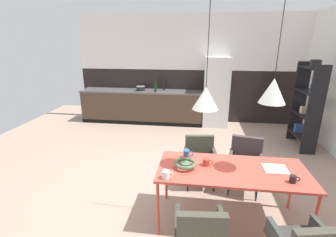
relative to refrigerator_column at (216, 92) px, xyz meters
name	(u,v)px	position (x,y,z in m)	size (l,w,h in m)	color
ground_plane	(177,185)	(-0.73, -3.09, -0.92)	(9.13, 9.13, 0.00)	tan
back_wall_splashback_dark	(189,95)	(-0.73, 0.36, -0.19)	(6.28, 0.12, 1.46)	black
back_wall_panel_upper	(191,42)	(-0.73, 0.36, 1.27)	(6.28, 0.12, 1.46)	white
kitchen_counter	(142,106)	(-2.04, 0.00, -0.46)	(3.40, 0.63, 0.91)	#473629
refrigerator_column	(216,92)	(0.00, 0.00, 0.00)	(0.66, 0.60, 1.84)	silver
dining_table	(232,172)	(0.00, -3.80, -0.22)	(1.78, 0.78, 0.74)	#D64A3C
armchair_corner_seat	(200,155)	(-0.39, -2.94, -0.43)	(0.54, 0.52, 0.77)	#3E3C39
armchair_head_of_table	(200,230)	(-0.37, -4.56, -0.43)	(0.52, 0.51, 0.77)	#3E3C39
armchair_far_side	(246,158)	(0.30, -3.03, -0.40)	(0.56, 0.55, 0.82)	#3E3C39
fruit_bowl	(185,164)	(-0.57, -3.83, -0.13)	(0.27, 0.27, 0.08)	#4C704C
open_book	(275,169)	(0.51, -3.73, -0.17)	(0.27, 0.24, 0.02)	white
mug_dark_espresso	(166,175)	(-0.76, -4.11, -0.13)	(0.13, 0.09, 0.09)	white
mug_white_ceramic	(293,179)	(0.62, -4.01, -0.13)	(0.11, 0.07, 0.08)	black
mug_wide_latte	(206,162)	(-0.31, -3.75, -0.13)	(0.13, 0.08, 0.09)	#B23D33
mug_tall_blue	(187,154)	(-0.57, -3.57, -0.12)	(0.13, 0.08, 0.11)	#335B93
cooking_pot	(141,88)	(-2.06, -0.03, 0.06)	(0.24, 0.24, 0.15)	black
bottle_wine_green	(164,86)	(-1.43, 0.12, 0.12)	(0.06, 0.06, 0.30)	black
bottle_oil_tall	(155,87)	(-1.62, -0.17, 0.13)	(0.07, 0.07, 0.31)	#0F3319
open_shelf_unit	(307,104)	(1.80, -1.22, 0.04)	(0.30, 0.85, 1.87)	black
pendant_lamp_over_table_near	(206,98)	(-0.36, -3.77, 0.68)	(0.30, 0.30, 1.40)	black
pendant_lamp_over_table_far	(273,91)	(0.35, -3.77, 0.78)	(0.28, 0.28, 1.30)	black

